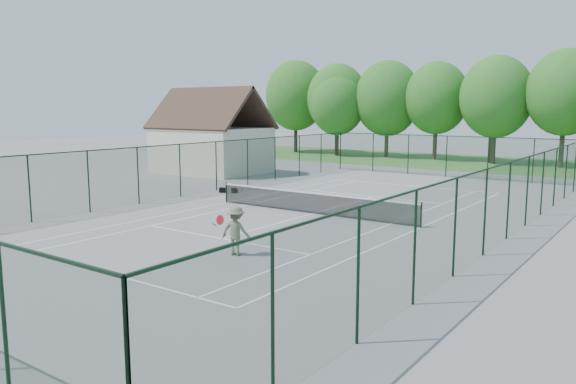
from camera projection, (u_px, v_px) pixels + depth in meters
name	position (u px, v px, depth m)	size (l,w,h in m)	color
ground	(312.00, 214.00, 26.95)	(140.00, 140.00, 0.00)	gray
grass_far	(493.00, 164.00, 51.06)	(80.00, 16.00, 0.01)	#4B8538
court_lines	(312.00, 214.00, 26.95)	(11.05, 23.85, 0.01)	white
tennis_net	(312.00, 202.00, 26.86)	(11.08, 0.08, 1.10)	black
fence_enclosure	(312.00, 182.00, 26.72)	(18.05, 36.05, 3.02)	#173A1E
utility_building	(211.00, 133.00, 43.74)	(8.60, 6.27, 6.63)	#F5EECB
tree_line_far	(496.00, 97.00, 50.17)	(39.40, 6.40, 9.70)	#412C20
sports_bag_a	(223.00, 190.00, 33.61)	(0.38, 0.23, 0.31)	black
sports_bag_b	(234.00, 191.00, 33.48)	(0.36, 0.22, 0.28)	black
tennis_player	(236.00, 231.00, 19.27)	(1.93, 0.86, 1.71)	#626749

